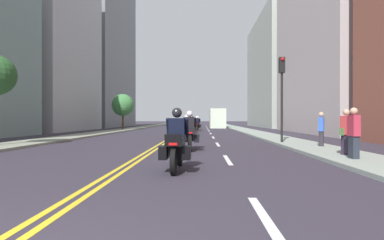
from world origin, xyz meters
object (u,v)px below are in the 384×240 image
at_px(parked_truck, 217,119).
at_px(traffic_light_near, 282,84).
at_px(motorcycle_2, 186,130).
at_px(street_tree_0, 123,105).
at_px(motorcycle_0, 177,145).
at_px(pedestrian_1, 354,134).
at_px(motorcycle_3, 192,128).
at_px(motorcycle_4, 192,126).
at_px(motorcycle_1, 190,134).
at_px(pedestrian_2, 321,130).
at_px(motorcycle_5, 197,125).
at_px(pedestrian_0, 346,133).
at_px(motorcycle_6, 198,124).

bearing_deg(parked_truck, traffic_light_near, -86.56).
relative_size(motorcycle_2, street_tree_0, 0.49).
bearing_deg(street_tree_0, motorcycle_0, -73.06).
relative_size(motorcycle_2, traffic_light_near, 0.48).
bearing_deg(motorcycle_0, pedestrian_1, 18.80).
distance_m(motorcycle_3, motorcycle_4, 4.79).
relative_size(motorcycle_1, pedestrian_1, 1.38).
distance_m(traffic_light_near, pedestrian_2, 3.45).
bearing_deg(motorcycle_3, motorcycle_5, 86.49).
height_order(motorcycle_0, pedestrian_0, pedestrian_0).
bearing_deg(traffic_light_near, pedestrian_1, -86.30).
distance_m(motorcycle_1, motorcycle_2, 5.18).
xyz_separation_m(motorcycle_1, street_tree_0, (-9.00, 23.86, 2.33)).
distance_m(motorcycle_6, street_tree_0, 9.48).
distance_m(motorcycle_6, parked_truck, 8.21).
xyz_separation_m(motorcycle_5, parked_truck, (2.86, 12.45, 0.61)).
relative_size(motorcycle_0, motorcycle_2, 0.98).
relative_size(traffic_light_near, pedestrian_2, 2.78).
height_order(motorcycle_6, pedestrian_2, motorcycle_6).
relative_size(pedestrian_1, pedestrian_2, 1.02).
relative_size(pedestrian_2, parked_truck, 0.25).
bearing_deg(pedestrian_0, parked_truck, -116.11).
height_order(motorcycle_1, pedestrian_0, motorcycle_1).
relative_size(motorcycle_0, motorcycle_6, 1.00).
bearing_deg(pedestrian_1, street_tree_0, 22.92).
relative_size(motorcycle_1, motorcycle_5, 1.07).
height_order(motorcycle_3, pedestrian_0, pedestrian_0).
distance_m(motorcycle_4, motorcycle_5, 5.28).
relative_size(motorcycle_5, pedestrian_1, 1.29).
height_order(motorcycle_1, parked_truck, parked_truck).
xyz_separation_m(motorcycle_3, parked_truck, (3.07, 22.51, 0.63)).
distance_m(motorcycle_1, motorcycle_4, 15.19).
distance_m(motorcycle_3, motorcycle_5, 10.06).
distance_m(motorcycle_2, pedestrian_1, 10.38).
relative_size(motorcycle_4, pedestrian_0, 1.30).
xyz_separation_m(motorcycle_0, pedestrian_2, (5.91, 5.92, 0.18)).
distance_m(motorcycle_4, pedestrian_2, 15.77).
bearing_deg(motorcycle_1, motorcycle_2, 90.82).
height_order(motorcycle_1, motorcycle_3, motorcycle_1).
relative_size(pedestrian_0, parked_truck, 0.25).
xyz_separation_m(motorcycle_0, motorcycle_4, (-0.21, 20.45, -0.00)).
xyz_separation_m(motorcycle_0, traffic_light_near, (4.79, 8.23, 2.47)).
distance_m(motorcycle_1, street_tree_0, 25.61).
bearing_deg(pedestrian_2, pedestrian_0, -162.25).
relative_size(pedestrian_1, parked_truck, 0.26).
relative_size(traffic_light_near, street_tree_0, 1.04).
relative_size(motorcycle_2, motorcycle_6, 1.02).
distance_m(motorcycle_1, pedestrian_0, 5.95).
distance_m(motorcycle_1, pedestrian_1, 6.27).
relative_size(motorcycle_4, motorcycle_6, 1.02).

